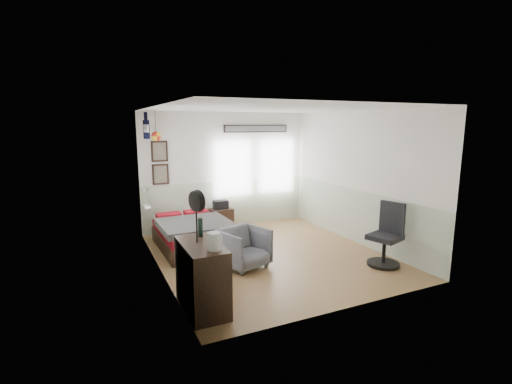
% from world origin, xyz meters
% --- Properties ---
extents(ground_plane, '(4.00, 4.50, 0.01)m').
position_xyz_m(ground_plane, '(0.00, 0.00, -0.01)').
color(ground_plane, '#8B5F3B').
extents(room_shell, '(4.02, 4.52, 2.71)m').
position_xyz_m(room_shell, '(-0.08, 0.19, 1.61)').
color(room_shell, silver).
rests_on(room_shell, ground_plane).
extents(wall_decor, '(3.55, 1.32, 1.44)m').
position_xyz_m(wall_decor, '(-1.10, 1.96, 2.10)').
color(wall_decor, black).
rests_on(wall_decor, room_shell).
extents(bed, '(1.35, 1.83, 0.58)m').
position_xyz_m(bed, '(-1.19, 1.02, 0.28)').
color(bed, black).
rests_on(bed, ground_plane).
extents(dresser, '(0.48, 1.00, 0.90)m').
position_xyz_m(dresser, '(-1.74, -1.43, 0.45)').
color(dresser, black).
rests_on(dresser, ground_plane).
extents(armchair, '(0.92, 0.93, 0.68)m').
position_xyz_m(armchair, '(-0.66, -0.31, 0.34)').
color(armchair, slate).
rests_on(armchair, ground_plane).
extents(nightstand, '(0.55, 0.46, 0.49)m').
position_xyz_m(nightstand, '(-0.24, 2.04, 0.25)').
color(nightstand, black).
rests_on(nightstand, ground_plane).
extents(task_chair, '(0.61, 0.61, 1.10)m').
position_xyz_m(task_chair, '(1.62, -1.27, 0.45)').
color(task_chair, black).
rests_on(task_chair, ground_plane).
extents(kettle, '(0.19, 0.17, 0.22)m').
position_xyz_m(kettle, '(-1.66, -1.73, 1.01)').
color(kettle, silver).
rests_on(kettle, dresser).
extents(bottle, '(0.07, 0.07, 0.27)m').
position_xyz_m(bottle, '(-1.65, -1.13, 1.03)').
color(bottle, black).
rests_on(bottle, dresser).
extents(stand_fan, '(0.16, 0.28, 0.70)m').
position_xyz_m(stand_fan, '(-1.76, -1.35, 1.44)').
color(stand_fan, black).
rests_on(stand_fan, dresser).
extents(black_bag, '(0.34, 0.23, 0.20)m').
position_xyz_m(black_bag, '(-0.24, 2.04, 0.59)').
color(black_bag, black).
rests_on(black_bag, nightstand).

